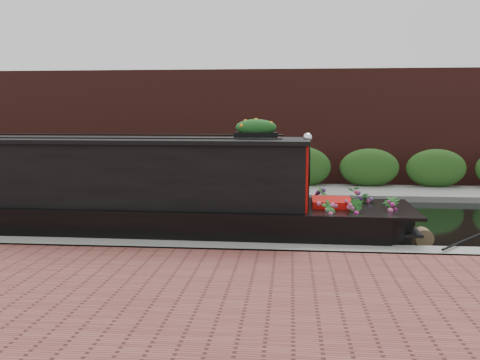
{
  "coord_description": "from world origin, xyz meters",
  "views": [
    {
      "loc": [
        1.9,
        -12.16,
        2.51
      ],
      "look_at": [
        0.8,
        -0.6,
        1.03
      ],
      "focal_mm": 40.0,
      "sensor_mm": 36.0,
      "label": 1
    }
  ],
  "objects": [
    {
      "name": "ground",
      "position": [
        0.0,
        0.0,
        0.0
      ],
      "size": [
        80.0,
        80.0,
        0.0
      ],
      "primitive_type": "plane",
      "color": "black",
      "rests_on": "ground"
    },
    {
      "name": "narrowboat",
      "position": [
        -1.59,
        -2.04,
        0.77
      ],
      "size": [
        11.1,
        2.13,
        2.59
      ],
      "rotation": [
        0.0,
        0.0,
        -0.02
      ],
      "color": "black",
      "rests_on": "ground"
    },
    {
      "name": "near_bank_pavers",
      "position": [
        0.0,
        -7.0,
        0.0
      ],
      "size": [
        40.0,
        7.0,
        0.5
      ],
      "primitive_type": "cube",
      "color": "brown",
      "rests_on": "ground"
    },
    {
      "name": "far_brick_wall",
      "position": [
        0.0,
        7.2,
        0.0
      ],
      "size": [
        40.0,
        1.0,
        8.0
      ],
      "primitive_type": "cube",
      "color": "#4D1F1A",
      "rests_on": "ground"
    },
    {
      "name": "far_hedge",
      "position": [
        0.0,
        5.1,
        0.0
      ],
      "size": [
        40.0,
        1.1,
        2.8
      ],
      "primitive_type": "cube",
      "color": "#254F1A",
      "rests_on": "ground"
    },
    {
      "name": "near_bank_coping",
      "position": [
        0.0,
        -3.3,
        0.0
      ],
      "size": [
        40.0,
        0.6,
        0.5
      ],
      "primitive_type": "cube",
      "color": "gray",
      "rests_on": "ground"
    },
    {
      "name": "rope_fender",
      "position": [
        4.4,
        -2.04,
        0.17
      ],
      "size": [
        0.35,
        0.32,
        0.35
      ],
      "primitive_type": "cylinder",
      "rotation": [
        1.57,
        0.0,
        0.0
      ],
      "color": "brown",
      "rests_on": "ground"
    },
    {
      "name": "far_bank_path",
      "position": [
        0.0,
        4.2,
        0.0
      ],
      "size": [
        40.0,
        2.4,
        0.34
      ],
      "primitive_type": "cube",
      "color": "slate",
      "rests_on": "ground"
    }
  ]
}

